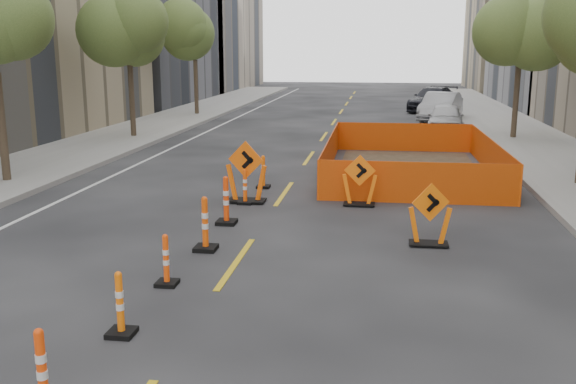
% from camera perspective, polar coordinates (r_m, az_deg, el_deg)
% --- Properties ---
extents(ground_plane, '(140.00, 140.00, 0.00)m').
position_cam_1_polar(ground_plane, '(8.78, -10.68, -14.61)').
color(ground_plane, black).
extents(sidewalk_left, '(4.00, 90.00, 0.15)m').
position_cam_1_polar(sidewalk_left, '(22.94, -22.34, 1.89)').
color(sidewalk_left, gray).
rests_on(sidewalk_left, ground).
extents(bld_left_d, '(12.00, 16.00, 14.00)m').
position_cam_1_polar(bld_left_d, '(50.63, -15.02, 15.68)').
color(bld_left_d, '#4C4C51').
rests_on(bld_left_d, ground).
extents(bld_right_e, '(12.00, 14.00, 16.00)m').
position_cam_1_polar(bld_right_e, '(67.60, 21.45, 15.25)').
color(bld_right_e, tan).
rests_on(bld_right_e, ground).
extents(tree_l_c, '(2.80, 2.80, 5.95)m').
position_cam_1_polar(tree_l_c, '(29.51, -14.00, 13.36)').
color(tree_l_c, '#382B1E').
rests_on(tree_l_c, ground).
extents(tree_l_d, '(2.80, 2.80, 5.95)m').
position_cam_1_polar(tree_l_d, '(38.96, -8.30, 13.34)').
color(tree_l_d, '#382B1E').
rests_on(tree_l_d, ground).
extents(tree_r_c, '(2.80, 2.80, 5.95)m').
position_cam_1_polar(tree_r_c, '(29.90, 20.00, 12.97)').
color(tree_r_c, '#382B1E').
rests_on(tree_r_c, ground).
extents(channelizer_2, '(0.40, 0.40, 1.01)m').
position_cam_1_polar(channelizer_2, '(7.86, -21.03, -14.60)').
color(channelizer_2, '#E63D09').
rests_on(channelizer_2, ground).
extents(channelizer_3, '(0.38, 0.38, 0.96)m').
position_cam_1_polar(channelizer_3, '(9.46, -14.72, -9.58)').
color(channelizer_3, '#E86109').
rests_on(channelizer_3, ground).
extents(channelizer_4, '(0.36, 0.36, 0.91)m').
position_cam_1_polar(channelizer_4, '(11.21, -10.79, -5.94)').
color(channelizer_4, '#F0460A').
rests_on(channelizer_4, ground).
extents(channelizer_5, '(0.44, 0.44, 1.12)m').
position_cam_1_polar(channelizer_5, '(12.96, -7.38, -2.80)').
color(channelizer_5, '#E14A09').
rests_on(channelizer_5, ground).
extents(channelizer_6, '(0.45, 0.45, 1.13)m').
position_cam_1_polar(channelizer_6, '(14.84, -5.52, -0.73)').
color(channelizer_6, '#E83C09').
rests_on(channelizer_6, ground).
extents(channelizer_7, '(0.37, 0.37, 0.94)m').
position_cam_1_polar(channelizer_7, '(16.75, -3.84, 0.50)').
color(channelizer_7, '#EE4B0A').
rests_on(channelizer_7, ground).
extents(channelizer_8, '(0.38, 0.38, 0.96)m').
position_cam_1_polar(channelizer_8, '(18.65, -2.22, 1.82)').
color(channelizer_8, '#FF630A').
rests_on(channelizer_8, ground).
extents(chevron_sign_left, '(1.21, 0.88, 1.64)m').
position_cam_1_polar(chevron_sign_left, '(16.85, -3.73, 1.80)').
color(chevron_sign_left, '#EC5809').
rests_on(chevron_sign_left, ground).
extents(chevron_sign_center, '(0.89, 0.54, 1.34)m').
position_cam_1_polar(chevron_sign_center, '(16.58, 6.39, 1.03)').
color(chevron_sign_center, '#FF670A').
rests_on(chevron_sign_center, ground).
extents(chevron_sign_right, '(1.00, 0.77, 1.32)m').
position_cam_1_polar(chevron_sign_right, '(13.45, 12.51, -1.96)').
color(chevron_sign_right, orange).
rests_on(chevron_sign_right, ground).
extents(safety_fence, '(5.32, 8.93, 1.11)m').
position_cam_1_polar(safety_fence, '(21.42, 10.72, 3.22)').
color(safety_fence, '#EE580C').
rests_on(safety_fence, ground).
extents(parked_car_near, '(2.04, 4.22, 1.39)m').
position_cam_1_polar(parked_car_near, '(31.97, 13.83, 6.40)').
color(parked_car_near, '#B4B4B6').
rests_on(parked_car_near, ground).
extents(parked_car_mid, '(2.89, 5.08, 1.58)m').
position_cam_1_polar(parked_car_mid, '(36.97, 13.42, 7.38)').
color(parked_car_mid, '#9B9BA0').
rests_on(parked_car_mid, ground).
extents(parked_car_far, '(3.85, 5.71, 1.54)m').
position_cam_1_polar(parked_car_far, '(42.58, 12.76, 8.04)').
color(parked_car_far, black).
rests_on(parked_car_far, ground).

